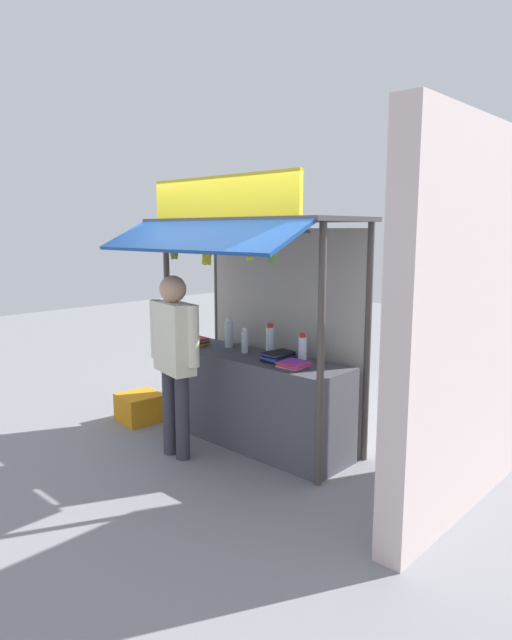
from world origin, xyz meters
name	(u,v)px	position (x,y,z in m)	size (l,w,h in m)	color
ground_plane	(256,443)	(0.00, 0.00, 0.00)	(20.00, 20.00, 0.00)	gray
stall_counter	(256,400)	(0.00, 0.00, 0.44)	(1.94, 0.58, 0.88)	#4C4C56
stall_structure	(262,290)	(0.00, 0.08, 1.51)	(2.14, 1.43, 2.52)	#4C4742
water_bottle_far_left	(229,333)	(-0.48, 0.11, 1.02)	(0.09, 0.09, 0.31)	silver
water_bottle_center	(245,341)	(-0.18, 0.03, 0.99)	(0.07, 0.07, 0.24)	silver
water_bottle_rear_center	(302,350)	(0.44, 0.15, 0.98)	(0.06, 0.06, 0.23)	silver
water_bottle_mid_left	(270,340)	(0.05, 0.14, 1.02)	(0.09, 0.09, 0.30)	silver
water_bottle_front_left	(302,350)	(0.51, 0.07, 1.01)	(0.08, 0.08, 0.28)	silver
magazine_stack_mid_right	(278,356)	(0.28, 0.01, 0.92)	(0.23, 0.32, 0.08)	black
magazine_stack_far_right	(195,342)	(-0.79, -0.09, 0.92)	(0.20, 0.29, 0.08)	yellow
magazine_stack_right	(293,365)	(0.54, -0.10, 0.91)	(0.25, 0.25, 0.06)	purple
banana_bunch_inner_right	(250,252)	(0.29, -0.39, 1.88)	(0.08, 0.08, 0.23)	#332D23
banana_bunch_inner_left	(207,256)	(-0.25, -0.39, 1.83)	(0.10, 0.10, 0.29)	#332D23
banana_bunch_rightmost	(174,252)	(-0.72, -0.39, 1.86)	(0.10, 0.10, 0.26)	#332D23
banana_bunch_leftmost	(273,256)	(0.55, -0.39, 1.86)	(0.09, 0.08, 0.25)	#332D23
vendor_person	(174,350)	(-0.34, -0.71, 1.01)	(0.63, 0.30, 1.67)	#383842
plastic_crate	(140,407)	(-1.37, -0.39, 0.15)	(0.43, 0.43, 0.30)	orange
neighbour_wall	(476,321)	(1.95, 0.30, 1.41)	(0.20, 2.40, 2.81)	beige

